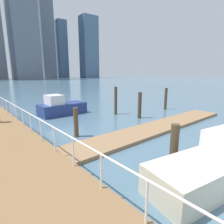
# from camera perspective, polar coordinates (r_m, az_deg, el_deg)

# --- Properties ---
(ground_plane) EXTENTS (300.00, 300.00, 0.00)m
(ground_plane) POSITION_cam_1_polar(r_m,az_deg,el_deg) (21.51, -23.52, 1.45)
(ground_plane) COLOR slate
(floating_dock) EXTENTS (14.67, 2.00, 0.18)m
(floating_dock) POSITION_cam_1_polar(r_m,az_deg,el_deg) (12.44, 14.05, -4.74)
(floating_dock) COLOR #93704C
(floating_dock) RESTS_ON ground_plane
(boardwalk_railing) EXTENTS (0.06, 26.23, 1.08)m
(boardwalk_railing) POSITION_cam_1_polar(r_m,az_deg,el_deg) (9.38, -21.70, -3.51)
(boardwalk_railing) COLOR white
(boardwalk_railing) RESTS_ON boardwalk
(dock_piling_0) EXTENTS (0.28, 0.28, 2.18)m
(dock_piling_0) POSITION_cam_1_polar(r_m,az_deg,el_deg) (19.12, 16.60, 4.04)
(dock_piling_0) COLOR #473826
(dock_piling_0) RESTS_ON ground_plane
(dock_piling_1) EXTENTS (0.26, 0.26, 2.47)m
(dock_piling_1) POSITION_cam_1_polar(r_m,az_deg,el_deg) (16.05, 1.17, 3.59)
(dock_piling_1) COLOR #473826
(dock_piling_1) RESTS_ON ground_plane
(dock_piling_2) EXTENTS (0.27, 0.27, 1.72)m
(dock_piling_2) POSITION_cam_1_polar(r_m,az_deg,el_deg) (10.59, -11.31, -3.24)
(dock_piling_2) COLOR brown
(dock_piling_2) RESTS_ON ground_plane
(dock_piling_3) EXTENTS (0.32, 0.32, 1.75)m
(dock_piling_3) POSITION_cam_1_polar(r_m,az_deg,el_deg) (7.49, 19.04, -10.15)
(dock_piling_3) COLOR #473826
(dock_piling_3) RESTS_ON ground_plane
(dock_piling_4) EXTENTS (0.30, 0.30, 2.14)m
(dock_piling_4) POSITION_cam_1_polar(r_m,az_deg,el_deg) (14.85, 8.73, 2.10)
(dock_piling_4) COLOR #473826
(dock_piling_4) RESTS_ON ground_plane
(moored_boat_1) EXTENTS (4.11, 2.02, 1.80)m
(moored_boat_1) POSITION_cam_1_polar(r_m,az_deg,el_deg) (16.71, -15.77, 1.44)
(moored_boat_1) COLOR navy
(moored_boat_1) RESTS_ON ground_plane
(moored_boat_2) EXTENTS (6.07, 2.66, 6.20)m
(moored_boat_2) POSITION_cam_1_polar(r_m,az_deg,el_deg) (7.57, 31.67, -13.03)
(moored_boat_2) COLOR beige
(moored_boat_2) RESTS_ON ground_plane
(skyline_tower_4) EXTENTS (13.32, 14.18, 52.62)m
(skyline_tower_4) POSITION_cam_1_polar(r_m,az_deg,el_deg) (117.08, -26.28, 22.20)
(skyline_tower_4) COLOR slate
(skyline_tower_4) RESTS_ON ground_plane
(skyline_tower_5) EXTENTS (9.23, 12.51, 84.31)m
(skyline_tower_5) POSITION_cam_1_polar(r_m,az_deg,el_deg) (145.94, -20.74, 26.79)
(skyline_tower_5) COLOR slate
(skyline_tower_5) RESTS_ON ground_plane
(skyline_tower_6) EXTENTS (7.29, 7.52, 41.36)m
(skyline_tower_6) POSITION_cam_1_polar(r_m,az_deg,el_deg) (148.10, -15.49, 18.40)
(skyline_tower_6) COLOR slate
(skyline_tower_6) RESTS_ON ground_plane
(skyline_tower_7) EXTENTS (11.89, 9.09, 42.93)m
(skyline_tower_7) POSITION_cam_1_polar(r_m,az_deg,el_deg) (140.22, -7.27, 19.42)
(skyline_tower_7) COLOR slate
(skyline_tower_7) RESTS_ON ground_plane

